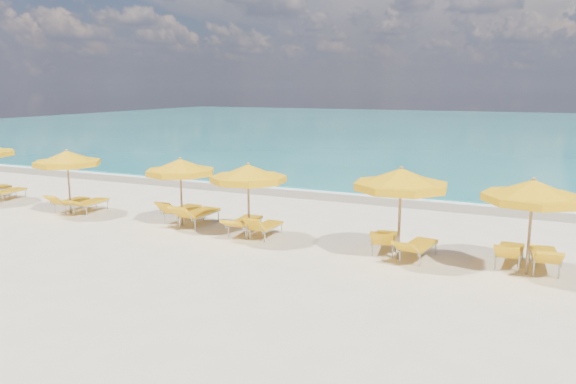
% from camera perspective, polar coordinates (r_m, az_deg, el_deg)
% --- Properties ---
extents(ground_plane, '(120.00, 120.00, 0.00)m').
position_cam_1_polar(ground_plane, '(16.77, -2.13, -4.90)').
color(ground_plane, beige).
extents(ocean, '(120.00, 80.00, 0.30)m').
position_cam_1_polar(ocean, '(63.01, 17.92, 6.14)').
color(ocean, '#137070').
rests_on(ocean, ground).
extents(wet_sand_band, '(120.00, 2.60, 0.01)m').
position_cam_1_polar(wet_sand_band, '(23.44, 5.99, -0.43)').
color(wet_sand_band, tan).
rests_on(wet_sand_band, ground).
extents(foam_line, '(120.00, 1.20, 0.03)m').
position_cam_1_polar(foam_line, '(24.19, 6.59, -0.09)').
color(foam_line, white).
rests_on(foam_line, ground).
extents(whitecap_near, '(14.00, 0.36, 0.05)m').
position_cam_1_polar(whitecap_near, '(34.41, 1.61, 3.21)').
color(whitecap_near, white).
rests_on(whitecap_near, ground).
extents(whitecap_far, '(18.00, 0.30, 0.05)m').
position_cam_1_polar(whitecap_far, '(38.70, 25.45, 3.01)').
color(whitecap_far, white).
rests_on(whitecap_far, ground).
extents(umbrella_1, '(2.73, 2.73, 2.34)m').
position_cam_1_polar(umbrella_1, '(21.24, -21.53, 3.16)').
color(umbrella_1, '#98784C').
rests_on(umbrella_1, ground).
extents(umbrella_2, '(2.45, 2.45, 2.27)m').
position_cam_1_polar(umbrella_2, '(18.37, -10.89, 2.47)').
color(umbrella_2, '#98784C').
rests_on(umbrella_2, ground).
extents(umbrella_3, '(2.81, 2.81, 2.31)m').
position_cam_1_polar(umbrella_3, '(16.54, -4.07, 1.85)').
color(umbrella_3, '#98784C').
rests_on(umbrella_3, ground).
extents(umbrella_4, '(3.06, 3.06, 2.50)m').
position_cam_1_polar(umbrella_4, '(14.76, 11.40, 1.21)').
color(umbrella_4, '#98784C').
rests_on(umbrella_4, ground).
extents(umbrella_5, '(2.77, 2.77, 2.40)m').
position_cam_1_polar(umbrella_5, '(14.54, 23.61, 0.02)').
color(umbrella_5, '#98784C').
rests_on(umbrella_5, ground).
extents(lounger_0_right, '(0.68, 1.75, 0.77)m').
position_cam_1_polar(lounger_0_right, '(25.19, -26.52, -0.24)').
color(lounger_0_right, '#A5A8AD').
rests_on(lounger_0_right, ground).
extents(lounger_1_left, '(0.62, 1.72, 0.75)m').
position_cam_1_polar(lounger_1_left, '(22.10, -21.19, -1.24)').
color(lounger_1_left, '#A5A8AD').
rests_on(lounger_1_left, ground).
extents(lounger_1_right, '(0.70, 1.86, 0.65)m').
position_cam_1_polar(lounger_1_right, '(21.60, -19.43, -1.38)').
color(lounger_1_right, '#A5A8AD').
rests_on(lounger_1_right, ground).
extents(lounger_2_left, '(0.68, 1.86, 0.86)m').
position_cam_1_polar(lounger_2_left, '(19.41, -10.73, -2.21)').
color(lounger_2_left, '#A5A8AD').
rests_on(lounger_2_left, ground).
extents(lounger_2_right, '(0.74, 2.05, 0.88)m').
position_cam_1_polar(lounger_2_right, '(18.65, -9.07, -2.64)').
color(lounger_2_right, '#A5A8AD').
rests_on(lounger_2_right, ground).
extents(lounger_3_left, '(0.82, 2.01, 0.71)m').
position_cam_1_polar(lounger_3_left, '(17.45, -4.42, -3.53)').
color(lounger_3_left, '#A5A8AD').
rests_on(lounger_3_left, ground).
extents(lounger_3_right, '(0.61, 1.62, 0.79)m').
position_cam_1_polar(lounger_3_right, '(17.05, -2.29, -3.93)').
color(lounger_3_right, '#A5A8AD').
rests_on(lounger_3_right, ground).
extents(lounger_4_left, '(0.86, 1.85, 0.84)m').
position_cam_1_polar(lounger_4_left, '(15.81, 9.78, -5.20)').
color(lounger_4_left, '#A5A8AD').
rests_on(lounger_4_left, ground).
extents(lounger_4_right, '(0.89, 1.93, 0.74)m').
position_cam_1_polar(lounger_4_right, '(15.28, 13.03, -5.89)').
color(lounger_4_right, '#A5A8AD').
rests_on(lounger_4_right, ground).
extents(lounger_5_left, '(0.68, 1.85, 0.81)m').
position_cam_1_polar(lounger_5_left, '(15.51, 21.58, -6.13)').
color(lounger_5_left, '#A5A8AD').
rests_on(lounger_5_left, ground).
extents(lounger_5_right, '(0.80, 1.95, 0.81)m').
position_cam_1_polar(lounger_5_right, '(15.42, 24.57, -6.42)').
color(lounger_5_right, '#A5A8AD').
rests_on(lounger_5_right, ground).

